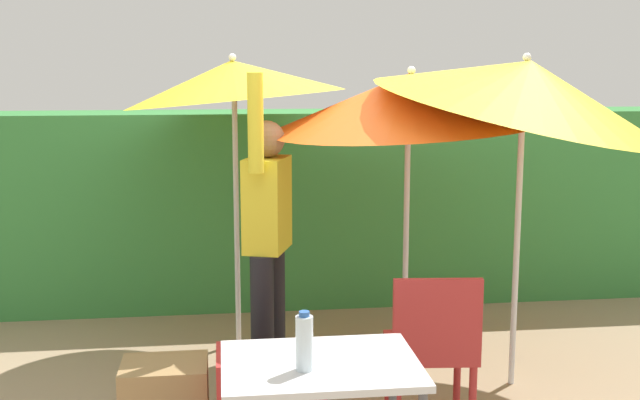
% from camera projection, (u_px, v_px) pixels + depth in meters
% --- Properties ---
extents(ground_plane, '(24.00, 24.00, 0.00)m').
position_uv_depth(ground_plane, '(326.00, 388.00, 4.76)').
color(ground_plane, '#9E8466').
extents(hedge_row, '(8.00, 0.70, 1.56)m').
position_uv_depth(hedge_row, '(296.00, 206.00, 6.48)').
color(hedge_row, '#38843D').
rests_on(hedge_row, ground_plane).
extents(umbrella_rainbow, '(1.79, 1.75, 2.21)m').
position_uv_depth(umbrella_rainbow, '(525.00, 87.00, 4.56)').
color(umbrella_rainbow, silver).
rests_on(umbrella_rainbow, ground_plane).
extents(umbrella_orange, '(1.80, 1.78, 1.96)m').
position_uv_depth(umbrella_orange, '(410.00, 99.00, 4.86)').
color(umbrella_orange, silver).
rests_on(umbrella_orange, ground_plane).
extents(umbrella_yellow, '(1.49, 1.47, 2.04)m').
position_uv_depth(umbrella_yellow, '(233.00, 81.00, 5.20)').
color(umbrella_yellow, silver).
rests_on(umbrella_yellow, ground_plane).
extents(person_vendor, '(0.32, 0.55, 1.88)m').
position_uv_depth(person_vendor, '(267.00, 231.00, 4.75)').
color(person_vendor, black).
rests_on(person_vendor, ground_plane).
extents(chair_plastic, '(0.48, 0.48, 0.89)m').
position_uv_depth(chair_plastic, '(432.00, 344.00, 4.04)').
color(chair_plastic, '#B72D2D').
rests_on(chair_plastic, ground_plane).
extents(cooler_box, '(0.55, 0.38, 0.46)m').
position_uv_depth(cooler_box, '(270.00, 394.00, 4.11)').
color(cooler_box, red).
rests_on(cooler_box, ground_plane).
extents(crate_cardboard, '(0.46, 0.36, 0.37)m').
position_uv_depth(crate_cardboard, '(165.00, 396.00, 4.21)').
color(crate_cardboard, '#9E7A4C').
rests_on(crate_cardboard, ground_plane).
extents(folding_table, '(0.80, 0.60, 0.73)m').
position_uv_depth(folding_table, '(320.00, 383.00, 3.22)').
color(folding_table, '#4C4C51').
rests_on(folding_table, ground_plane).
extents(bottle_water, '(0.07, 0.07, 0.24)m').
position_uv_depth(bottle_water, '(304.00, 342.00, 3.10)').
color(bottle_water, silver).
rests_on(bottle_water, folding_table).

